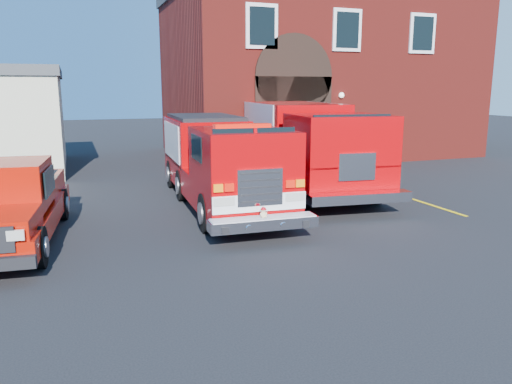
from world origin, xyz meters
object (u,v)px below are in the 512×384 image
object	(u,v)px
pickup_truck	(6,204)
fire_engine	(219,160)
secondary_truck	(305,142)
fire_station	(314,74)

from	to	relation	value
pickup_truck	fire_engine	bearing A→B (deg)	20.43
secondary_truck	fire_engine	bearing A→B (deg)	-155.80
fire_engine	pickup_truck	distance (m)	6.01
pickup_truck	secondary_truck	size ratio (longest dim) A/B	0.65
fire_engine	secondary_truck	world-z (taller)	secondary_truck
fire_station	secondary_truck	world-z (taller)	fire_station
fire_engine	pickup_truck	size ratio (longest dim) A/B	1.43
pickup_truck	secondary_truck	distance (m)	10.01
fire_station	fire_engine	world-z (taller)	fire_station
pickup_truck	secondary_truck	world-z (taller)	secondary_truck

